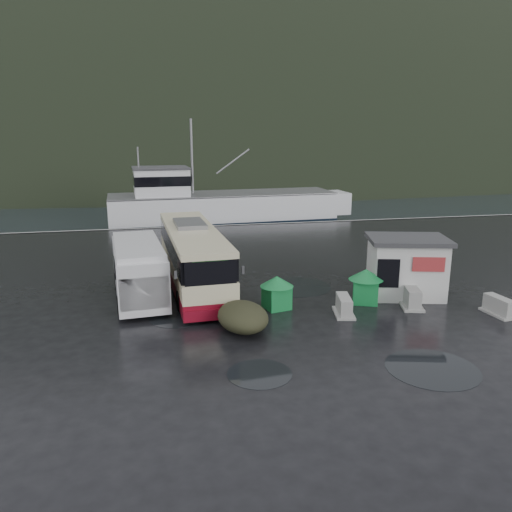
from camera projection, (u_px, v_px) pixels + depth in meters
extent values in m
plane|color=black|center=(223.00, 314.00, 20.69)|extent=(160.00, 160.00, 0.00)
cube|color=black|center=(161.00, 162.00, 125.20)|extent=(300.00, 180.00, 0.02)
cube|color=#999993|center=(188.00, 227.00, 39.69)|extent=(160.00, 0.60, 1.50)
ellipsoid|color=black|center=(174.00, 147.00, 260.19)|extent=(780.00, 540.00, 570.00)
cylinder|color=black|center=(432.00, 368.00, 15.87)|extent=(2.96, 2.96, 0.01)
cylinder|color=black|center=(259.00, 374.00, 15.53)|extent=(2.05, 2.05, 0.01)
cylinder|color=black|center=(297.00, 287.00, 24.30)|extent=(3.33, 3.33, 0.01)
cylinder|color=black|center=(177.00, 318.00, 20.17)|extent=(2.21, 2.21, 0.01)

